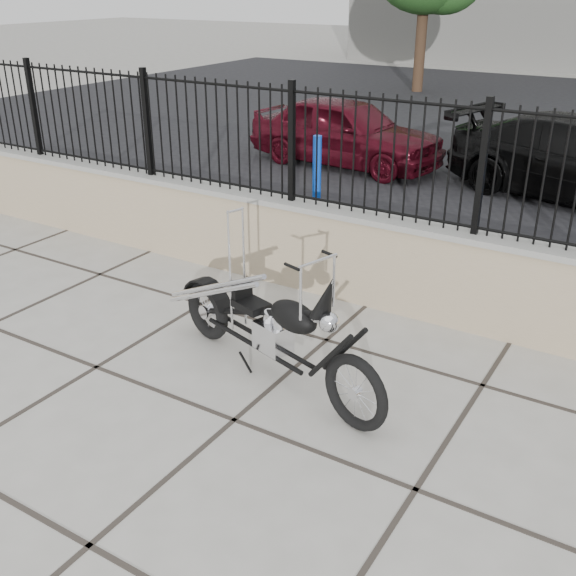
# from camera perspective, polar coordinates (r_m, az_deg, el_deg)

# --- Properties ---
(ground_plane) EXTENTS (90.00, 90.00, 0.00)m
(ground_plane) POSITION_cam_1_polar(r_m,az_deg,el_deg) (5.35, -4.58, -11.10)
(ground_plane) COLOR #99968E
(ground_plane) RESTS_ON ground
(parking_lot) EXTENTS (30.00, 30.00, 0.00)m
(parking_lot) POSITION_cam_1_polar(r_m,az_deg,el_deg) (16.48, 22.34, 11.94)
(parking_lot) COLOR black
(parking_lot) RESTS_ON ground
(retaining_wall) EXTENTS (14.00, 0.36, 0.96)m
(retaining_wall) POSITION_cam_1_polar(r_m,az_deg,el_deg) (7.03, 7.28, 2.39)
(retaining_wall) COLOR gray
(retaining_wall) RESTS_ON ground_plane
(iron_fence) EXTENTS (14.00, 0.08, 1.20)m
(iron_fence) POSITION_cam_1_polar(r_m,az_deg,el_deg) (6.70, 7.78, 10.97)
(iron_fence) COLOR black
(iron_fence) RESTS_ON retaining_wall
(chopper_motorcycle) EXTENTS (2.40, 1.09, 1.43)m
(chopper_motorcycle) POSITION_cam_1_polar(r_m,az_deg,el_deg) (5.54, -1.63, -1.10)
(chopper_motorcycle) COLOR black
(chopper_motorcycle) RESTS_ON ground_plane
(car_red) EXTENTS (3.73, 1.77, 1.23)m
(car_red) POSITION_cam_1_polar(r_m,az_deg,el_deg) (12.57, 4.93, 13.07)
(car_red) COLOR #450914
(car_red) RESTS_ON parking_lot
(bollard_a) EXTENTS (0.15, 0.15, 1.08)m
(bollard_a) POSITION_cam_1_polar(r_m,az_deg,el_deg) (10.05, 2.46, 9.75)
(bollard_a) COLOR #0B1CB2
(bollard_a) RESTS_ON ground_plane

